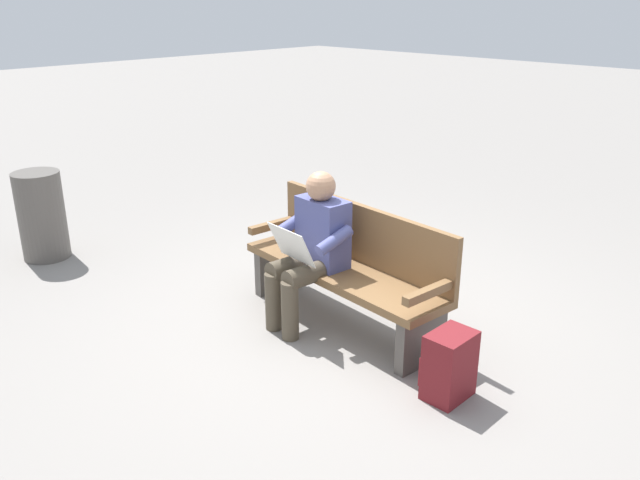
% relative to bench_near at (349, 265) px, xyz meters
% --- Properties ---
extents(ground_plane, '(40.00, 40.00, 0.00)m').
position_rel_bench_near_xyz_m(ground_plane, '(0.01, 0.07, -0.46)').
color(ground_plane, gray).
extents(bench_near, '(1.84, 0.64, 0.90)m').
position_rel_bench_near_xyz_m(bench_near, '(0.00, 0.00, 0.00)').
color(bench_near, brown).
rests_on(bench_near, ground).
extents(person_seated, '(0.60, 0.60, 1.18)m').
position_rel_bench_near_xyz_m(person_seated, '(0.18, 0.22, 0.17)').
color(person_seated, '#474C84').
rests_on(person_seated, ground).
extents(backpack, '(0.27, 0.31, 0.44)m').
position_rel_bench_near_xyz_m(backpack, '(-1.13, 0.32, -0.24)').
color(backpack, maroon).
rests_on(backpack, ground).
extents(trash_bin, '(0.43, 0.43, 0.84)m').
position_rel_bench_near_xyz_m(trash_bin, '(2.94, 1.07, -0.04)').
color(trash_bin, '#514C47').
rests_on(trash_bin, ground).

